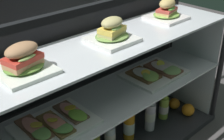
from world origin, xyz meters
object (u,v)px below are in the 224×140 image
at_px(plated_roll_sandwich_near_left_corner, 167,12).
at_px(open_sandwich_tray_near_right_corner, 55,123).
at_px(juice_bottle_front_left_end, 129,125).
at_px(orange_fruit_beside_bottles, 188,110).
at_px(orange_fruit_near_left_post, 174,104).
at_px(juice_bottle_tucked_behind, 110,137).
at_px(juice_bottle_front_right_end, 164,107).
at_px(plated_roll_sandwich_mid_left, 111,33).
at_px(plated_roll_sandwich_left_of_center, 23,62).
at_px(open_sandwich_tray_center, 155,72).
at_px(juice_bottle_front_fourth, 150,115).

height_order(plated_roll_sandwich_near_left_corner, open_sandwich_tray_near_right_corner, plated_roll_sandwich_near_left_corner).
xyz_separation_m(juice_bottle_front_left_end, orange_fruit_beside_bottles, (0.44, -0.11, -0.05)).
bearing_deg(orange_fruit_near_left_post, juice_bottle_tucked_behind, -179.96).
relative_size(juice_bottle_front_left_end, juice_bottle_front_right_end, 1.20).
height_order(open_sandwich_tray_near_right_corner, juice_bottle_front_left_end, open_sandwich_tray_near_right_corner).
height_order(plated_roll_sandwich_mid_left, juice_bottle_front_right_end, plated_roll_sandwich_mid_left).
distance_m(juice_bottle_front_right_end, orange_fruit_near_left_post, 0.14).
bearing_deg(plated_roll_sandwich_mid_left, plated_roll_sandwich_near_left_corner, 3.34).
bearing_deg(orange_fruit_beside_bottles, juice_bottle_front_left_end, 166.25).
xyz_separation_m(plated_roll_sandwich_left_of_center, juice_bottle_front_right_end, (0.92, 0.01, -0.64)).
relative_size(plated_roll_sandwich_mid_left, open_sandwich_tray_near_right_corner, 0.58).
relative_size(open_sandwich_tray_center, juice_bottle_front_right_end, 1.74).
bearing_deg(plated_roll_sandwich_mid_left, plated_roll_sandwich_left_of_center, -179.67).
xyz_separation_m(plated_roll_sandwich_left_of_center, plated_roll_sandwich_mid_left, (0.44, 0.00, -0.00)).
bearing_deg(juice_bottle_tucked_behind, open_sandwich_tray_center, -6.27).
xyz_separation_m(plated_roll_sandwich_mid_left, juice_bottle_front_fourth, (0.32, -0.00, -0.61)).
distance_m(juice_bottle_front_right_end, orange_fruit_beside_bottles, 0.17).
height_order(juice_bottle_front_left_end, orange_fruit_beside_bottles, juice_bottle_front_left_end).
relative_size(open_sandwich_tray_near_right_corner, orange_fruit_beside_bottles, 4.13).
bearing_deg(plated_roll_sandwich_mid_left, juice_bottle_front_fourth, -0.40).
height_order(open_sandwich_tray_center, juice_bottle_front_left_end, open_sandwich_tray_center).
distance_m(orange_fruit_beside_bottles, orange_fruit_near_left_post, 0.11).
relative_size(plated_roll_sandwich_mid_left, juice_bottle_front_right_end, 1.01).
xyz_separation_m(plated_roll_sandwich_left_of_center, orange_fruit_beside_bottles, (1.05, -0.08, -0.67)).
xyz_separation_m(open_sandwich_tray_center, juice_bottle_front_fourth, (-0.01, 0.01, -0.29)).
xyz_separation_m(plated_roll_sandwich_near_left_corner, open_sandwich_tray_center, (-0.11, -0.04, -0.32)).
distance_m(open_sandwich_tray_center, juice_bottle_front_right_end, 0.35).
bearing_deg(juice_bottle_front_left_end, juice_bottle_front_right_end, -2.58).
relative_size(open_sandwich_tray_center, orange_fruit_near_left_post, 4.62).
xyz_separation_m(open_sandwich_tray_center, juice_bottle_front_right_end, (0.14, 0.02, -0.31)).
bearing_deg(juice_bottle_front_left_end, juice_bottle_front_fourth, -10.03).
relative_size(plated_roll_sandwich_left_of_center, plated_roll_sandwich_mid_left, 1.02).
distance_m(open_sandwich_tray_near_right_corner, juice_bottle_front_fourth, 0.72).
distance_m(juice_bottle_front_fourth, juice_bottle_front_right_end, 0.16).
height_order(plated_roll_sandwich_left_of_center, juice_bottle_tucked_behind, plated_roll_sandwich_left_of_center).
relative_size(plated_roll_sandwich_left_of_center, open_sandwich_tray_near_right_corner, 0.59).
height_order(juice_bottle_tucked_behind, juice_bottle_front_left_end, juice_bottle_front_left_end).
xyz_separation_m(plated_roll_sandwich_near_left_corner, orange_fruit_beside_bottles, (0.17, -0.11, -0.67)).
height_order(plated_roll_sandwich_near_left_corner, open_sandwich_tray_center, plated_roll_sandwich_near_left_corner).
height_order(juice_bottle_front_left_end, orange_fruit_near_left_post, juice_bottle_front_left_end).
bearing_deg(orange_fruit_near_left_post, orange_fruit_beside_bottles, -90.13).
bearing_deg(plated_roll_sandwich_near_left_corner, juice_bottle_front_left_end, -179.87).
height_order(juice_bottle_tucked_behind, juice_bottle_front_fourth, juice_bottle_front_fourth).
distance_m(open_sandwich_tray_center, orange_fruit_beside_bottles, 0.46).
bearing_deg(open_sandwich_tray_center, plated_roll_sandwich_near_left_corner, 18.50).
bearing_deg(juice_bottle_front_left_end, orange_fruit_beside_bottles, -13.75).
height_order(plated_roll_sandwich_mid_left, juice_bottle_front_fourth, plated_roll_sandwich_mid_left).
bearing_deg(open_sandwich_tray_center, orange_fruit_beside_bottles, -14.78).
bearing_deg(plated_roll_sandwich_near_left_corner, plated_roll_sandwich_left_of_center, -178.16).
bearing_deg(open_sandwich_tray_near_right_corner, juice_bottle_tucked_behind, 6.09).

